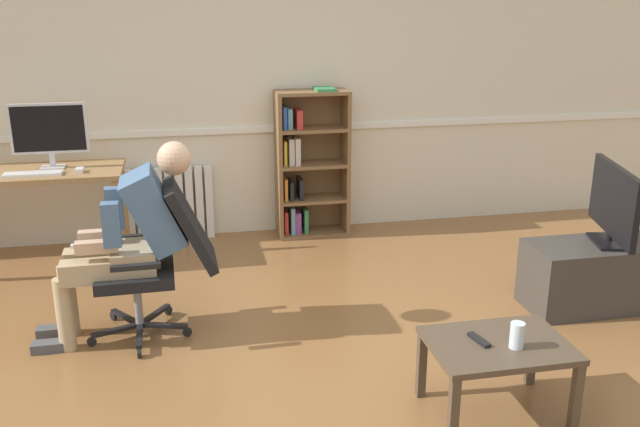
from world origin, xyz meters
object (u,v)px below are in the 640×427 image
Objects in this scene: computer_desk at (44,185)px; office_chair at (161,254)px; imac_monitor at (49,131)px; tv_screen at (614,204)px; coffee_table at (498,353)px; spare_remote at (479,340)px; computer_mouse at (80,170)px; bookshelf at (307,165)px; drinking_glass at (517,335)px; tv_stand at (604,274)px; person_seated at (128,237)px; radiator at (170,204)px; keyboard at (33,174)px.

office_chair is (0.88, -1.36, -0.12)m from computer_desk.
imac_monitor reaches higher than tv_screen.
tv_screen reaches higher than office_chair.
spare_remote reaches higher than coffee_table.
tv_screen is (3.51, -1.44, -0.05)m from computer_mouse.
computer_mouse is 0.13× the size of tv_screen.
computer_mouse is at bearing -167.18° from bookshelf.
tv_screen reaches higher than drinking_glass.
tv_stand is 1.38× the size of tv_screen.
drinking_glass is 0.19m from spare_remote.
imac_monitor is 5.69× the size of computer_mouse.
bookshelf is 2.17m from person_seated.
drinking_glass is at bearing 51.48° from office_chair.
coffee_table is at bearing 143.69° from tv_screen.
tv_screen is at bearing 85.25° from person_seated.
imac_monitor is (0.07, 0.08, 0.40)m from computer_desk.
person_seated is at bearing 176.32° from tv_stand.
office_chair reaches higher than tv_stand.
person_seated is at bearing -130.32° from bookshelf.
person_seated is 1.58× the size of tv_screen.
office_chair is at bearing 100.63° from tv_screen.
office_chair is (0.59, -1.24, -0.25)m from computer_mouse.
person_seated reaches higher than coffee_table.
radiator is 5.57× the size of drinking_glass.
imac_monitor is 3.69m from coffee_table.
computer_desk is 1.23× the size of office_chair.
tv_stand is at bearing -22.36° from computer_mouse.
keyboard is 1.55m from office_chair.
person_seated is at bearing -62.85° from computer_desk.
tv_screen reaches higher than spare_remote.
spare_remote is at bearing 54.07° from person_seated.
imac_monitor is at bearing -157.56° from person_seated.
radiator is at bearing 177.52° from office_chair.
person_seated is 1.77× the size of coffee_table.
person_seated reaches higher than spare_remote.
spare_remote is at bearing -46.59° from computer_desk.
tv_stand is at bearing 39.12° from coffee_table.
computer_desk reaches higher than spare_remote.
computer_desk is 1.12× the size of tv_stand.
keyboard is 4.12m from tv_stand.
imac_monitor is 2.09m from bookshelf.
office_chair is (0.92, -1.22, -0.24)m from keyboard.
imac_monitor is 4.15m from tv_stand.
tv_screen is 1.66m from drinking_glass.
imac_monitor is 1.62m from person_seated.
computer_mouse is 0.09× the size of tv_stand.
computer_desk is 3.54m from spare_remote.
coffee_table is (2.56, -2.46, -0.42)m from keyboard.
person_seated is 2.22m from coffee_table.
imac_monitor reaches higher than coffee_table.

